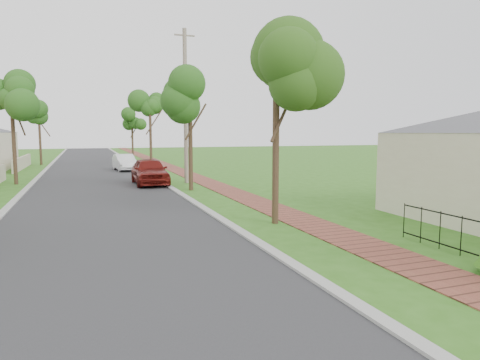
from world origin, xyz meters
TOP-DOWN VIEW (x-y plane):
  - ground at (0.00, 0.00)m, footprint 160.00×160.00m
  - road at (-3.00, 20.00)m, footprint 7.00×120.00m
  - kerb_right at (0.65, 20.00)m, footprint 0.30×120.00m
  - kerb_left at (-6.65, 20.00)m, footprint 0.30×120.00m
  - sidewalk at (3.25, 20.00)m, footprint 1.50×120.00m
  - street_trees at (-2.87, 26.84)m, footprint 10.70×37.65m
  - parked_car_red at (-0.18, 19.19)m, footprint 1.83×4.54m
  - parked_car_white at (-0.72, 29.01)m, footprint 1.74×4.02m
  - near_tree at (2.20, 7.00)m, footprint 2.34×2.34m
  - utility_pole at (2.01, 19.25)m, footprint 1.20×0.24m

SIDE VIEW (x-z plane):
  - ground at x=0.00m, z-range 0.00..0.00m
  - road at x=-3.00m, z-range -0.01..0.01m
  - kerb_right at x=0.65m, z-range -0.05..0.05m
  - kerb_left at x=-6.65m, z-range -0.05..0.05m
  - sidewalk at x=3.25m, z-range -0.01..0.01m
  - parked_car_white at x=-0.72m, z-range 0.00..1.29m
  - parked_car_red at x=-0.18m, z-range 0.00..1.55m
  - street_trees at x=-2.87m, z-range 1.59..7.48m
  - utility_pole at x=2.01m, z-range 0.06..9.06m
  - near_tree at x=2.20m, z-range 1.79..7.79m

